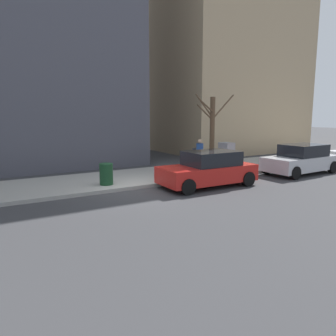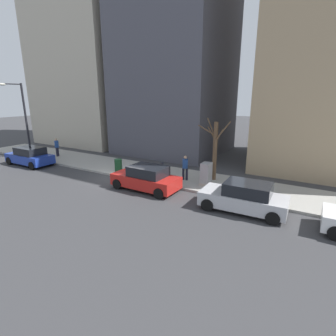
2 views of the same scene
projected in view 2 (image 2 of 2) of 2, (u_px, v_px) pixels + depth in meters
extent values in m
plane|color=#38383A|center=(121.00, 178.00, 18.51)|extent=(120.00, 120.00, 0.00)
cube|color=#9E9B93|center=(138.00, 170.00, 20.15)|extent=(4.00, 36.00, 0.15)
cylinder|color=black|center=(336.00, 233.00, 10.49)|extent=(0.22, 0.64, 0.64)
cylinder|color=black|center=(335.00, 217.00, 11.91)|extent=(0.22, 0.64, 0.64)
cube|color=#B7B7BC|center=(243.00, 200.00, 13.13)|extent=(1.95, 4.26, 0.70)
cube|color=black|center=(248.00, 189.00, 12.87)|extent=(1.68, 2.25, 0.60)
cylinder|color=black|center=(207.00, 205.00, 13.20)|extent=(0.24, 0.65, 0.64)
cylinder|color=black|center=(218.00, 194.00, 14.64)|extent=(0.24, 0.65, 0.64)
cylinder|color=black|center=(273.00, 218.00, 11.77)|extent=(0.24, 0.65, 0.64)
cylinder|color=black|center=(277.00, 205.00, 13.21)|extent=(0.24, 0.65, 0.64)
cube|color=red|center=(146.00, 181.00, 16.13)|extent=(1.86, 4.23, 0.70)
cube|color=black|center=(148.00, 171.00, 15.85)|extent=(1.63, 2.22, 0.60)
cylinder|color=black|center=(117.00, 184.00, 16.27)|extent=(0.23, 0.64, 0.64)
cylinder|color=black|center=(135.00, 177.00, 17.67)|extent=(0.23, 0.64, 0.64)
cylinder|color=black|center=(159.00, 194.00, 14.72)|extent=(0.23, 0.64, 0.64)
cylinder|color=black|center=(174.00, 185.00, 16.11)|extent=(0.23, 0.64, 0.64)
cube|color=#1E389E|center=(30.00, 158.00, 21.85)|extent=(1.85, 4.22, 0.70)
cube|color=black|center=(30.00, 151.00, 21.57)|extent=(1.62, 2.22, 0.60)
cylinder|color=black|center=(9.00, 161.00, 21.95)|extent=(0.23, 0.64, 0.64)
cylinder|color=black|center=(29.00, 157.00, 23.37)|extent=(0.23, 0.64, 0.64)
cylinder|color=black|center=(32.00, 166.00, 20.46)|extent=(0.23, 0.64, 0.64)
cylinder|color=black|center=(51.00, 161.00, 21.88)|extent=(0.23, 0.64, 0.64)
cylinder|color=slate|center=(162.00, 174.00, 17.14)|extent=(0.07, 0.07, 1.05)
cube|color=#2D333D|center=(162.00, 164.00, 16.96)|extent=(0.14, 0.10, 0.30)
cube|color=#A8A399|center=(206.00, 183.00, 16.64)|extent=(0.83, 0.61, 0.18)
cube|color=#939399|center=(206.00, 173.00, 16.45)|extent=(0.75, 0.55, 1.25)
cylinder|color=black|center=(26.00, 121.00, 23.62)|extent=(0.18, 0.18, 6.50)
cylinder|color=black|center=(12.00, 84.00, 22.10)|extent=(1.60, 0.10, 0.10)
ellipsoid|color=beige|center=(2.00, 84.00, 21.45)|extent=(0.56, 0.32, 0.20)
cylinder|color=brown|center=(215.00, 151.00, 17.20)|extent=(0.28, 0.28, 3.86)
cylinder|color=brown|center=(219.00, 137.00, 17.07)|extent=(0.54, 0.36, 0.92)
cylinder|color=brown|center=(223.00, 132.00, 16.36)|extent=(0.52, 1.14, 1.39)
cylinder|color=brown|center=(207.00, 130.00, 16.91)|extent=(0.37, 1.15, 0.73)
cylinder|color=brown|center=(212.00, 134.00, 17.29)|extent=(0.52, 0.81, 0.93)
cylinder|color=brown|center=(212.00, 129.00, 17.23)|extent=(0.57, 0.89, 1.36)
cylinder|color=#14381E|center=(118.00, 165.00, 19.58)|extent=(0.56, 0.56, 0.90)
cylinder|color=#1E1E2D|center=(187.00, 174.00, 17.48)|extent=(0.16, 0.16, 0.82)
cylinder|color=#1E1E2D|center=(183.00, 174.00, 17.56)|extent=(0.16, 0.16, 0.82)
cylinder|color=#23478C|center=(185.00, 164.00, 17.33)|extent=(0.36, 0.36, 0.62)
sphere|color=tan|center=(185.00, 157.00, 17.21)|extent=(0.22, 0.22, 0.22)
cylinder|color=#1E1E2D|center=(58.00, 151.00, 24.47)|extent=(0.16, 0.16, 0.82)
cylinder|color=#1E1E2D|center=(57.00, 152.00, 24.24)|extent=(0.16, 0.16, 0.82)
cylinder|color=#23478C|center=(57.00, 144.00, 24.16)|extent=(0.36, 0.36, 0.62)
sphere|color=tan|center=(56.00, 140.00, 24.04)|extent=(0.22, 0.22, 0.22)
cube|color=#4C4C56|center=(176.00, 61.00, 25.41)|extent=(9.76, 9.76, 17.62)
cube|color=#BCB29E|center=(96.00, 62.00, 31.53)|extent=(11.40, 11.40, 18.94)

